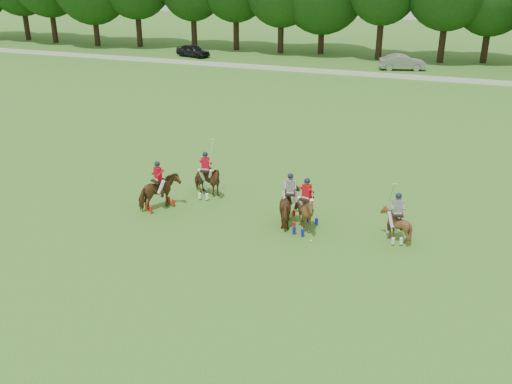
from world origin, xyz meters
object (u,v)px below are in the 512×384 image
(car_left, at_px, (193,51))
(polo_red_a, at_px, (159,192))
(polo_stripe_a, at_px, (290,206))
(polo_red_c, at_px, (306,212))
(car_mid, at_px, (402,62))
(polo_ball, at_px, (311,241))
(polo_red_b, at_px, (206,180))
(polo_stripe_b, at_px, (396,224))

(car_left, height_order, polo_red_a, polo_red_a)
(polo_red_a, height_order, polo_stripe_a, polo_stripe_a)
(car_left, relative_size, polo_red_c, 1.71)
(car_left, height_order, polo_stripe_a, polo_stripe_a)
(car_mid, relative_size, polo_ball, 51.52)
(polo_red_c, relative_size, polo_stripe_a, 1.02)
(polo_red_a, bearing_deg, polo_red_b, 56.36)
(car_left, distance_m, polo_stripe_b, 46.84)
(polo_red_c, bearing_deg, car_mid, 90.02)
(car_left, xyz_separation_m, car_mid, (23.45, 0.00, 0.06))
(polo_red_b, distance_m, polo_stripe_a, 5.03)
(car_mid, relative_size, polo_red_c, 1.91)
(car_left, bearing_deg, car_mid, -73.78)
(car_mid, bearing_deg, polo_stripe_b, 170.07)
(polo_red_a, relative_size, polo_red_b, 0.84)
(polo_stripe_a, height_order, polo_ball, polo_stripe_a)
(polo_red_a, height_order, polo_stripe_b, polo_stripe_b)
(polo_red_b, bearing_deg, car_mid, 81.29)
(polo_red_c, bearing_deg, polo_red_b, 159.89)
(car_left, distance_m, polo_stripe_a, 44.29)
(polo_ball, bearing_deg, polo_red_b, 153.56)
(polo_red_a, height_order, polo_red_c, polo_red_c)
(polo_red_b, xyz_separation_m, polo_red_c, (5.59, -2.05, 0.07))
(polo_ball, bearing_deg, car_mid, 90.75)
(polo_red_b, xyz_separation_m, polo_ball, (6.10, -3.03, -0.77))
(polo_red_c, distance_m, polo_stripe_b, 3.78)
(polo_red_c, bearing_deg, polo_stripe_b, 5.36)
(polo_red_c, xyz_separation_m, polo_stripe_b, (3.76, 0.35, -0.14))
(car_mid, height_order, polo_stripe_b, polo_stripe_b)
(car_mid, distance_m, polo_red_c, 38.47)
(polo_red_c, relative_size, polo_stripe_b, 0.91)
(car_mid, distance_m, polo_ball, 39.47)
(car_mid, distance_m, polo_stripe_a, 38.09)
(car_mid, distance_m, polo_stripe_b, 38.31)
(polo_stripe_a, bearing_deg, polo_red_a, -175.42)
(car_left, bearing_deg, polo_ball, -132.51)
(car_mid, bearing_deg, polo_red_c, 164.44)
(polo_red_b, bearing_deg, car_left, 116.13)
(car_left, xyz_separation_m, polo_red_a, (16.44, -38.58, 0.15))
(polo_stripe_a, distance_m, polo_stripe_b, 4.60)
(polo_ball, bearing_deg, polo_red_a, 173.31)
(polo_red_b, relative_size, polo_red_c, 1.17)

